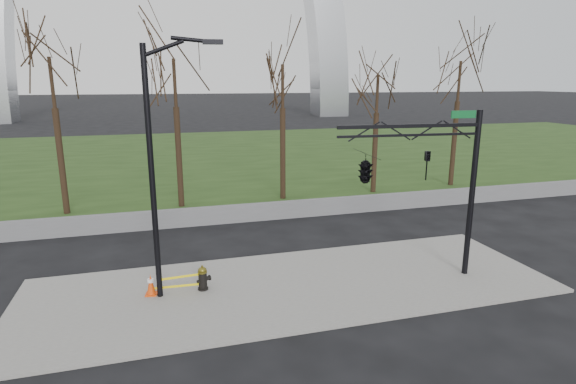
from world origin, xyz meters
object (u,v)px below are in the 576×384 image
object	(u,v)px
fire_hydrant	(203,278)
traffic_signal_mast	(387,167)
street_light	(158,157)
traffic_cone	(151,284)

from	to	relation	value
fire_hydrant	traffic_signal_mast	size ratio (longest dim) A/B	0.14
street_light	fire_hydrant	bearing A→B (deg)	13.84
traffic_cone	traffic_signal_mast	world-z (taller)	traffic_signal_mast
traffic_signal_mast	traffic_cone	bearing A→B (deg)	176.28
traffic_cone	traffic_signal_mast	bearing A→B (deg)	-7.98
fire_hydrant	street_light	xyz separation A→B (m)	(-1.18, -0.13, 4.20)
fire_hydrant	traffic_cone	world-z (taller)	fire_hydrant
street_light	traffic_signal_mast	size ratio (longest dim) A/B	1.37
traffic_cone	traffic_signal_mast	xyz separation A→B (m)	(7.78, -1.09, 3.69)
traffic_cone	traffic_signal_mast	distance (m)	8.68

